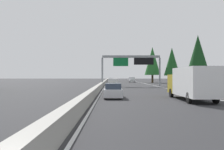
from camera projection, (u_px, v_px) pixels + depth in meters
ground_plane at (105, 85)px, 62.89m from camera, size 320.00×320.00×0.00m
median_barrier at (105, 81)px, 82.89m from camera, size 180.00×0.56×0.90m
shoulder_stripe_right at (145, 84)px, 72.94m from camera, size 160.00×0.16×0.01m
shoulder_stripe_median at (107, 84)px, 72.89m from camera, size 160.00×0.16×0.01m
sign_gantry_overhead at (132, 62)px, 52.81m from camera, size 0.50×12.68×6.63m
box_truck_near_right at (192, 82)px, 22.27m from camera, size 8.50×2.40×2.95m
sedan_far_right at (113, 91)px, 24.74m from camera, size 4.40×1.80×1.47m
minivan_mid_right at (113, 82)px, 52.46m from camera, size 5.00×1.95×1.69m
pickup_distant_a at (132, 80)px, 89.09m from camera, size 5.60×2.00×1.86m
sedan_far_center at (111, 80)px, 93.58m from camera, size 4.40×1.80×1.47m
conifer_right_near at (198, 56)px, 47.20m from camera, size 4.43×4.43×10.07m
conifer_right_mid at (172, 62)px, 74.39m from camera, size 4.75×4.75×10.79m
conifer_right_far at (152, 61)px, 81.06m from camera, size 5.17×5.17×11.75m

